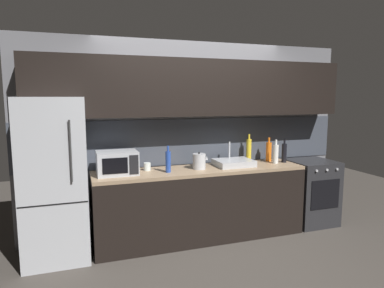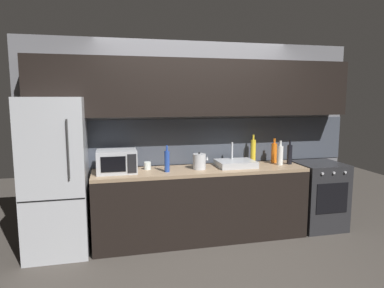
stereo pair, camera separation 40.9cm
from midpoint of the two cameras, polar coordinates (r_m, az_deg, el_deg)
ground_plane at (r=3.77m, az=8.56°, el=-20.50°), size 10.00×10.00×0.00m
back_wall at (r=4.46m, az=3.23°, el=4.79°), size 4.39×0.44×2.50m
counter_run at (r=4.38m, az=4.24°, el=-9.94°), size 2.65×0.60×0.90m
refrigerator at (r=4.10m, az=-19.16°, el=-5.18°), size 0.68×0.69×1.79m
oven_range at (r=5.11m, az=22.50°, el=-7.91°), size 0.60×0.62×0.90m
microwave at (r=4.07m, az=-9.64°, el=-2.90°), size 0.46×0.35×0.27m
sink_basin at (r=4.44m, az=9.90°, el=-3.24°), size 0.48×0.38×0.30m
kettle at (r=4.23m, az=4.00°, el=-2.95°), size 0.20×0.16×0.21m
wine_bottle_white at (r=4.67m, az=16.94°, el=-1.78°), size 0.07×0.07×0.32m
wine_bottle_yellow at (r=4.72m, az=12.61°, el=-1.15°), size 0.07×0.07×0.38m
wine_bottle_orange at (r=4.82m, az=15.91°, el=-1.41°), size 0.08×0.08×0.33m
wine_bottle_dark at (r=4.76m, az=18.35°, el=-1.65°), size 0.07×0.07×0.33m
wine_bottle_blue at (r=4.06m, az=-1.33°, el=-2.88°), size 0.06×0.06×0.32m
mug_teal at (r=4.42m, az=3.71°, el=-3.06°), size 0.08×0.08×0.10m
mug_clear at (r=4.22m, az=-4.69°, el=-3.66°), size 0.08×0.08×0.09m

